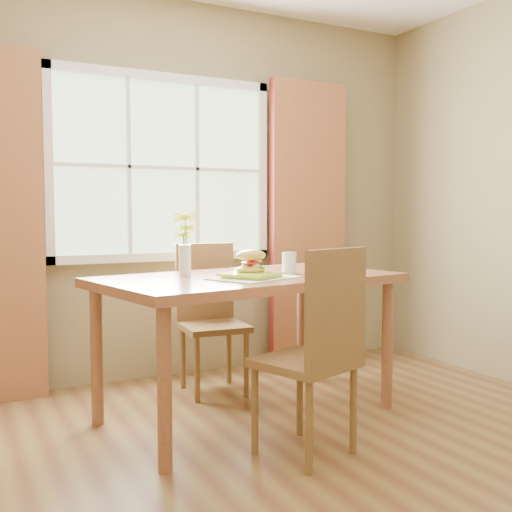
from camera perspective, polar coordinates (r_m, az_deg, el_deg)
The scene contains 11 objects.
room at distance 2.61m, azimuth 4.20°, elevation 7.87°, with size 4.24×3.84×2.74m.
window at distance 4.33m, azimuth -8.83°, elevation 8.28°, with size 1.62×0.06×1.32m.
curtain_right at distance 4.73m, azimuth 4.96°, elevation 3.10°, with size 0.65×0.08×2.20m, color maroon.
dining_table at distance 3.45m, azimuth -0.75°, elevation -3.26°, with size 1.83×1.23×0.82m.
chair_near at distance 2.89m, azimuth 6.00°, elevation -8.34°, with size 0.54×0.54×1.02m.
chair_far at distance 4.02m, azimuth -4.43°, elevation -5.15°, with size 0.44×0.44×0.98m.
placemat at distance 3.27m, azimuth -0.16°, elevation -2.10°, with size 0.45×0.33×0.01m, color beige.
plate at distance 3.28m, azimuth -0.42°, elevation -1.93°, with size 0.28×0.28×0.01m, color #B8DE37.
croissant_sandwich at distance 3.32m, azimuth -0.48°, elevation -0.58°, with size 0.19×0.13×0.14m.
water_glass at distance 3.55m, azimuth 3.18°, elevation -0.71°, with size 0.08×0.08×0.13m.
flower_vase at distance 3.43m, azimuth -6.80°, elevation 1.76°, with size 0.15×0.15×0.36m.
Camera 1 is at (-1.35, -2.23, 1.17)m, focal length 42.00 mm.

